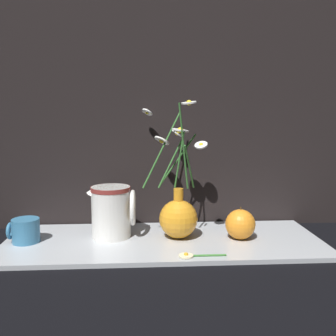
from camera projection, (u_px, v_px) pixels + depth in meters
The scene contains 8 objects.
ground_plane at pixel (163, 243), 1.05m from camera, with size 6.00×6.00×0.00m, color black.
shelf at pixel (163, 241), 1.05m from camera, with size 0.88×0.33×0.01m.
backdrop_wall at pixel (160, 52), 1.15m from camera, with size 1.38×0.02×1.10m.
vase_with_flowers at pixel (178, 214), 1.06m from camera, with size 0.19×0.19×0.38m.
yellow_mug at pixel (25, 230), 1.02m from camera, with size 0.08×0.07×0.07m.
ceramic_pitcher at pixel (112, 210), 1.06m from camera, with size 0.14×0.11×0.16m.
orange_fruit at pixel (240, 224), 1.05m from camera, with size 0.08×0.08×0.09m.
loose_daisy at pixel (192, 255), 0.92m from camera, with size 0.12×0.04×0.01m.
Camera 1 is at (-0.05, -1.01, 0.36)m, focal length 40.00 mm.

